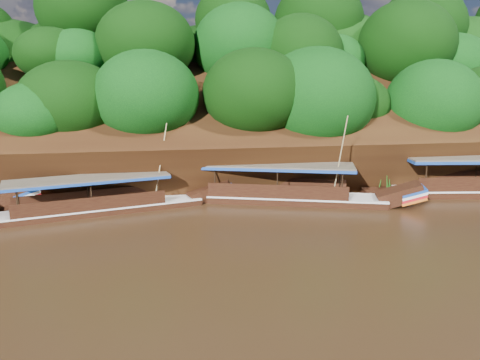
# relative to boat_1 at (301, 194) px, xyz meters

# --- Properties ---
(ground) EXTENTS (160.00, 160.00, 0.00)m
(ground) POSITION_rel_boat_1_xyz_m (0.55, -8.00, -0.58)
(ground) COLOR black
(ground) RESTS_ON ground
(riverbank) EXTENTS (120.00, 30.06, 19.40)m
(riverbank) POSITION_rel_boat_1_xyz_m (0.54, 14.73, 1.31)
(riverbank) COLOR black
(riverbank) RESTS_ON ground
(boat_1) EXTENTS (14.74, 6.43, 6.36)m
(boat_1) POSITION_rel_boat_1_xyz_m (0.00, 0.00, 0.00)
(boat_1) COLOR black
(boat_1) RESTS_ON ground
(boat_2) EXTENTS (14.39, 5.33, 6.05)m
(boat_2) POSITION_rel_boat_1_xyz_m (-11.96, 0.05, -0.07)
(boat_2) COLOR black
(boat_2) RESTS_ON ground
(reeds) EXTENTS (49.25, 2.01, 2.08)m
(reeds) POSITION_rel_boat_1_xyz_m (-2.56, 1.68, 0.29)
(reeds) COLOR #255E17
(reeds) RESTS_ON ground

